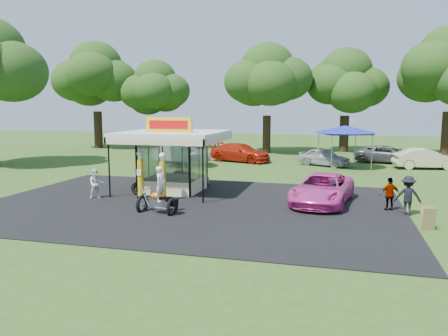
{
  "coord_description": "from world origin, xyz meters",
  "views": [
    {
      "loc": [
        6.94,
        -17.66,
        4.7
      ],
      "look_at": [
        1.21,
        4.0,
        1.59
      ],
      "focal_mm": 35.0,
      "sensor_mm": 36.0,
      "label": 1
    }
  ],
  "objects_px": {
    "kiosk_car": "(187,177)",
    "bg_car_d": "(387,154)",
    "bg_car_c": "(324,157)",
    "gas_pump_left": "(141,175)",
    "tent_east": "(345,129)",
    "spectator_east_a": "(408,196)",
    "bg_car_a": "(181,154)",
    "spectator_west": "(96,184)",
    "spectator_east_b": "(390,194)",
    "gas_station_kiosk": "(173,160)",
    "motorcycle": "(159,195)",
    "bg_car_e": "(426,159)",
    "pink_sedan": "(322,189)",
    "a_frame_sign": "(428,218)",
    "gas_pump_right": "(163,178)",
    "tent_west": "(177,134)",
    "bg_car_b": "(240,152)"
  },
  "relations": [
    {
      "from": "kiosk_car",
      "to": "bg_car_d",
      "type": "relative_size",
      "value": 0.53
    },
    {
      "from": "bg_car_c",
      "to": "bg_car_d",
      "type": "bearing_deg",
      "value": -29.28
    },
    {
      "from": "gas_pump_left",
      "to": "tent_east",
      "type": "xyz_separation_m",
      "value": [
        10.31,
        14.66,
        1.8
      ]
    },
    {
      "from": "gas_pump_left",
      "to": "tent_east",
      "type": "height_order",
      "value": "tent_east"
    },
    {
      "from": "kiosk_car",
      "to": "spectator_east_a",
      "type": "bearing_deg",
      "value": -111.42
    },
    {
      "from": "bg_car_d",
      "to": "bg_car_a",
      "type": "bearing_deg",
      "value": 116.91
    },
    {
      "from": "bg_car_d",
      "to": "spectator_west",
      "type": "bearing_deg",
      "value": 152.15
    },
    {
      "from": "spectator_west",
      "to": "spectator_east_b",
      "type": "bearing_deg",
      "value": -34.08
    },
    {
      "from": "gas_station_kiosk",
      "to": "bg_car_c",
      "type": "relative_size",
      "value": 1.29
    },
    {
      "from": "motorcycle",
      "to": "bg_car_a",
      "type": "relative_size",
      "value": 0.45
    },
    {
      "from": "kiosk_car",
      "to": "bg_car_a",
      "type": "xyz_separation_m",
      "value": [
        -4.04,
        9.83,
        0.34
      ]
    },
    {
      "from": "bg_car_e",
      "to": "motorcycle",
      "type": "bearing_deg",
      "value": 133.63
    },
    {
      "from": "pink_sedan",
      "to": "tent_east",
      "type": "bearing_deg",
      "value": 94.3
    },
    {
      "from": "a_frame_sign",
      "to": "bg_car_e",
      "type": "relative_size",
      "value": 0.19
    },
    {
      "from": "gas_pump_left",
      "to": "spectator_east_b",
      "type": "xyz_separation_m",
      "value": [
        12.24,
        0.28,
        -0.43
      ]
    },
    {
      "from": "gas_pump_right",
      "to": "pink_sedan",
      "type": "xyz_separation_m",
      "value": [
        7.76,
        1.47,
        -0.45
      ]
    },
    {
      "from": "gas_pump_left",
      "to": "bg_car_e",
      "type": "relative_size",
      "value": 0.53
    },
    {
      "from": "a_frame_sign",
      "to": "spectator_east_b",
      "type": "distance_m",
      "value": 3.13
    },
    {
      "from": "gas_station_kiosk",
      "to": "spectator_west",
      "type": "relative_size",
      "value": 3.44
    },
    {
      "from": "a_frame_sign",
      "to": "kiosk_car",
      "type": "xyz_separation_m",
      "value": [
        -12.37,
        6.98,
        0.02
      ]
    },
    {
      "from": "spectator_east_b",
      "to": "gas_station_kiosk",
      "type": "bearing_deg",
      "value": -25.86
    },
    {
      "from": "spectator_east_a",
      "to": "bg_car_d",
      "type": "xyz_separation_m",
      "value": [
        0.97,
        19.21,
        -0.13
      ]
    },
    {
      "from": "motorcycle",
      "to": "bg_car_e",
      "type": "bearing_deg",
      "value": 61.66
    },
    {
      "from": "gas_pump_left",
      "to": "a_frame_sign",
      "type": "height_order",
      "value": "gas_pump_left"
    },
    {
      "from": "bg_car_e",
      "to": "spectator_east_a",
      "type": "bearing_deg",
      "value": 158.44
    },
    {
      "from": "tent_east",
      "to": "spectator_east_b",
      "type": "bearing_deg",
      "value": -82.36
    },
    {
      "from": "a_frame_sign",
      "to": "bg_car_a",
      "type": "height_order",
      "value": "bg_car_a"
    },
    {
      "from": "spectator_east_b",
      "to": "tent_west",
      "type": "xyz_separation_m",
      "value": [
        -14.65,
        11.45,
        1.88
      ]
    },
    {
      "from": "motorcycle",
      "to": "tent_east",
      "type": "height_order",
      "value": "tent_east"
    },
    {
      "from": "motorcycle",
      "to": "spectator_east_a",
      "type": "relative_size",
      "value": 1.28
    },
    {
      "from": "gas_pump_right",
      "to": "pink_sedan",
      "type": "relative_size",
      "value": 0.47
    },
    {
      "from": "kiosk_car",
      "to": "bg_car_a",
      "type": "height_order",
      "value": "bg_car_a"
    },
    {
      "from": "bg_car_b",
      "to": "tent_west",
      "type": "relative_size",
      "value": 1.32
    },
    {
      "from": "a_frame_sign",
      "to": "bg_car_b",
      "type": "xyz_separation_m",
      "value": [
        -11.76,
        19.12,
        0.35
      ]
    },
    {
      "from": "gas_station_kiosk",
      "to": "pink_sedan",
      "type": "height_order",
      "value": "gas_station_kiosk"
    },
    {
      "from": "spectator_west",
      "to": "bg_car_c",
      "type": "relative_size",
      "value": 0.37
    },
    {
      "from": "gas_pump_right",
      "to": "bg_car_c",
      "type": "relative_size",
      "value": 0.59
    },
    {
      "from": "a_frame_sign",
      "to": "bg_car_e",
      "type": "distance_m",
      "value": 18.6
    },
    {
      "from": "gas_pump_right",
      "to": "bg_car_b",
      "type": "distance_m",
      "value": 16.98
    },
    {
      "from": "gas_pump_left",
      "to": "gas_pump_right",
      "type": "relative_size",
      "value": 1.01
    },
    {
      "from": "gas_pump_right",
      "to": "kiosk_car",
      "type": "bearing_deg",
      "value": 95.53
    },
    {
      "from": "bg_car_b",
      "to": "bg_car_e",
      "type": "xyz_separation_m",
      "value": [
        14.82,
        -0.77,
        -0.02
      ]
    },
    {
      "from": "spectator_east_a",
      "to": "bg_car_d",
      "type": "distance_m",
      "value": 19.23
    },
    {
      "from": "pink_sedan",
      "to": "bg_car_c",
      "type": "xyz_separation_m",
      "value": [
        -0.42,
        14.55,
        -0.03
      ]
    },
    {
      "from": "motorcycle",
      "to": "bg_car_d",
      "type": "bearing_deg",
      "value": 70.82
    },
    {
      "from": "spectator_east_a",
      "to": "tent_east",
      "type": "distance_m",
      "value": 15.37
    },
    {
      "from": "gas_station_kiosk",
      "to": "spectator_east_b",
      "type": "relative_size",
      "value": 3.49
    },
    {
      "from": "kiosk_car",
      "to": "spectator_west",
      "type": "xyz_separation_m",
      "value": [
        -3.13,
        -5.08,
        0.3
      ]
    },
    {
      "from": "kiosk_car",
      "to": "pink_sedan",
      "type": "xyz_separation_m",
      "value": [
        8.23,
        -3.37,
        0.26
      ]
    },
    {
      "from": "gas_pump_left",
      "to": "kiosk_car",
      "type": "height_order",
      "value": "gas_pump_left"
    }
  ]
}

